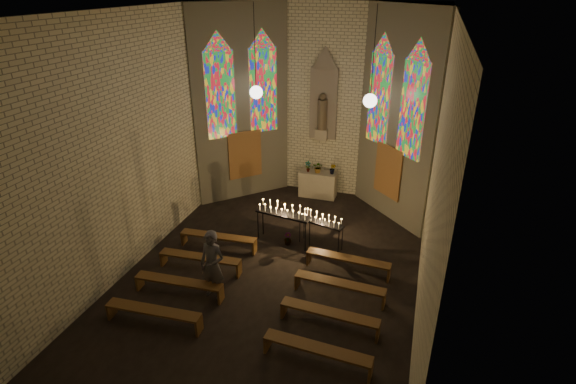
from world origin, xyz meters
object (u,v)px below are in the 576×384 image
object	(u,v)px
altar	(318,184)
aisle_flower_pot	(288,239)
votive_stand_left	(283,211)
visitor	(212,265)
votive_stand_right	(321,221)

from	to	relation	value
altar	aisle_flower_pot	xyz separation A→B (m)	(-0.05, -3.71, -0.30)
votive_stand_left	visitor	distance (m)	3.22
altar	votive_stand_right	world-z (taller)	votive_stand_right
votive_stand_right	votive_stand_left	bearing A→B (deg)	-159.25
votive_stand_left	altar	bearing A→B (deg)	94.71
votive_stand_left	visitor	world-z (taller)	visitor
aisle_flower_pot	votive_stand_left	bearing A→B (deg)	153.58
visitor	altar	bearing A→B (deg)	87.80
altar	visitor	xyz separation A→B (m)	(-1.13, -6.71, 0.47)
aisle_flower_pot	votive_stand_right	distance (m)	1.26
votive_stand_right	altar	bearing A→B (deg)	119.23
altar	visitor	bearing A→B (deg)	-99.59
altar	aisle_flower_pot	size ratio (longest dim) A/B	3.43
votive_stand_right	visitor	size ratio (longest dim) A/B	0.77
votive_stand_right	visitor	distance (m)	3.85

